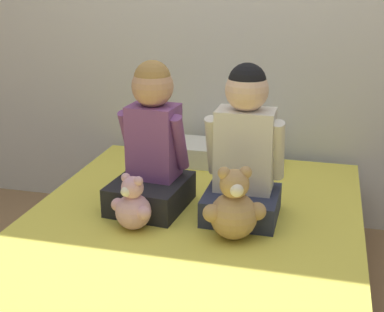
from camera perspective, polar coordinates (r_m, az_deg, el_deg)
wall_behind_bed at (r=3.07m, az=4.67°, el=15.74°), size 8.00×0.06×2.50m
bed at (r=2.32m, az=-1.01°, el=-12.72°), size 1.47×2.05×0.41m
child_on_left at (r=2.38m, az=-4.27°, el=1.06°), size 0.34×0.38×0.66m
child_on_right at (r=2.28m, az=5.61°, el=0.63°), size 0.34×0.31×0.67m
teddy_bear_held_by_left_child at (r=2.23m, az=-6.33°, el=-5.34°), size 0.19×0.15×0.24m
teddy_bear_held_by_right_child at (r=2.13m, az=4.49°, el=-5.61°), size 0.24×0.19×0.30m
pillow_at_headboard at (r=2.97m, az=3.38°, el=0.19°), size 0.59×0.27×0.11m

